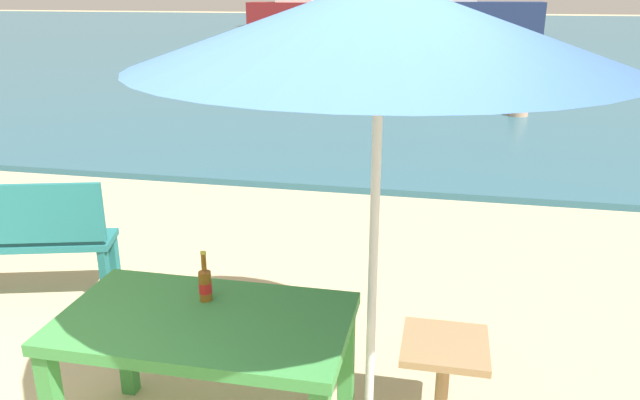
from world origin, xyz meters
TOP-DOWN VIEW (x-y plane):
  - sea_water at (0.00, 30.00)m, footprint 120.00×50.00m
  - picnic_table_green at (-0.20, 0.75)m, footprint 1.40×0.80m
  - beer_bottle_amber at (-0.26, 0.91)m, footprint 0.07×0.07m
  - patio_umbrella at (0.58, 0.92)m, footprint 2.10×2.10m
  - side_table_wood at (0.94, 1.11)m, footprint 0.44×0.44m
  - bench_teal_center at (-2.10, 1.98)m, footprint 1.25×0.67m
  - swimmer_person at (2.14, 9.78)m, footprint 0.34×0.34m
  - boat_fishing_trawler at (-7.65, 35.03)m, footprint 6.79×1.85m
  - boat_sailboat at (1.34, 31.48)m, footprint 7.51×2.05m

SIDE VIEW (x-z plane):
  - sea_water at x=0.00m, z-range 0.00..0.08m
  - swimmer_person at x=2.14m, z-range 0.03..0.44m
  - side_table_wood at x=0.94m, z-range 0.08..0.62m
  - bench_teal_center at x=-2.10m, z-range 0.07..1.02m
  - picnic_table_green at x=-0.20m, z-range 0.27..1.03m
  - beer_bottle_amber at x=-0.26m, z-range 0.72..0.99m
  - boat_fishing_trawler at x=-7.65m, z-range -0.27..2.20m
  - boat_sailboat at x=1.34m, z-range -0.30..2.43m
  - patio_umbrella at x=0.58m, z-range 0.97..3.27m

